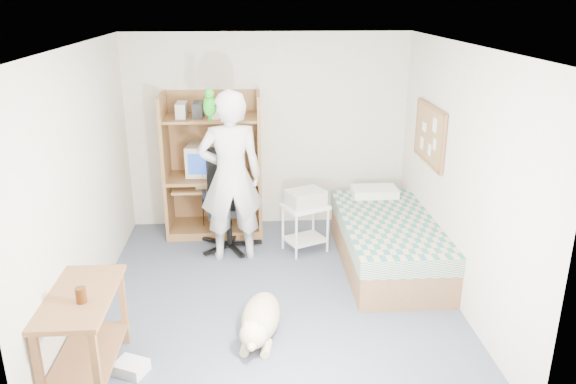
% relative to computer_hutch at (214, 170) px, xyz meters
% --- Properties ---
extents(floor, '(4.00, 4.00, 0.00)m').
position_rel_computer_hutch_xyz_m(floor, '(0.70, -1.74, -0.82)').
color(floor, '#4A5264').
rests_on(floor, ground).
extents(wall_back, '(3.60, 0.02, 2.50)m').
position_rel_computer_hutch_xyz_m(wall_back, '(0.70, 0.26, 0.43)').
color(wall_back, silver).
rests_on(wall_back, floor).
extents(wall_right, '(0.02, 4.00, 2.50)m').
position_rel_computer_hutch_xyz_m(wall_right, '(2.50, -1.74, 0.43)').
color(wall_right, silver).
rests_on(wall_right, floor).
extents(wall_left, '(0.02, 4.00, 2.50)m').
position_rel_computer_hutch_xyz_m(wall_left, '(-1.10, -1.74, 0.43)').
color(wall_left, silver).
rests_on(wall_left, floor).
extents(ceiling, '(3.60, 4.00, 0.02)m').
position_rel_computer_hutch_xyz_m(ceiling, '(0.70, -1.74, 1.68)').
color(ceiling, white).
rests_on(ceiling, wall_back).
extents(computer_hutch, '(1.20, 0.63, 1.80)m').
position_rel_computer_hutch_xyz_m(computer_hutch, '(0.00, 0.00, 0.00)').
color(computer_hutch, brown).
rests_on(computer_hutch, floor).
extents(bed, '(1.02, 2.02, 0.66)m').
position_rel_computer_hutch_xyz_m(bed, '(2.00, -1.12, -0.53)').
color(bed, brown).
rests_on(bed, floor).
extents(side_desk, '(0.50, 1.00, 0.75)m').
position_rel_computer_hutch_xyz_m(side_desk, '(-0.85, -2.94, -0.33)').
color(side_desk, brown).
rests_on(side_desk, floor).
extents(corkboard, '(0.04, 0.94, 0.66)m').
position_rel_computer_hutch_xyz_m(corkboard, '(2.47, -0.84, 0.63)').
color(corkboard, olive).
rests_on(corkboard, wall_right).
extents(office_chair, '(0.67, 0.67, 1.19)m').
position_rel_computer_hutch_xyz_m(office_chair, '(0.19, -0.49, -0.40)').
color(office_chair, black).
rests_on(office_chair, floor).
extents(person, '(0.77, 0.55, 1.97)m').
position_rel_computer_hutch_xyz_m(person, '(0.25, -0.80, 0.17)').
color(person, silver).
rests_on(person, floor).
extents(parrot, '(0.15, 0.25, 0.40)m').
position_rel_computer_hutch_xyz_m(parrot, '(0.05, -0.79, 0.99)').
color(parrot, '#159217').
rests_on(parrot, person).
extents(dog, '(0.46, 1.06, 0.40)m').
position_rel_computer_hutch_xyz_m(dog, '(0.53, -2.46, -0.65)').
color(dog, tan).
rests_on(dog, floor).
extents(printer_cart, '(0.60, 0.56, 0.58)m').
position_rel_computer_hutch_xyz_m(printer_cart, '(1.11, -0.68, -0.43)').
color(printer_cart, white).
rests_on(printer_cart, floor).
extents(printer, '(0.52, 0.47, 0.18)m').
position_rel_computer_hutch_xyz_m(printer, '(1.11, -0.68, -0.15)').
color(printer, '#ADADA8').
rests_on(printer, printer_cart).
extents(crt_monitor, '(0.46, 0.48, 0.39)m').
position_rel_computer_hutch_xyz_m(crt_monitor, '(-0.11, 0.01, 0.14)').
color(crt_monitor, beige).
rests_on(crt_monitor, computer_hutch).
extents(keyboard, '(0.46, 0.18, 0.03)m').
position_rel_computer_hutch_xyz_m(keyboard, '(0.01, -0.16, -0.15)').
color(keyboard, beige).
rests_on(keyboard, computer_hutch).
extents(pencil_cup, '(0.08, 0.08, 0.12)m').
position_rel_computer_hutch_xyz_m(pencil_cup, '(0.32, -0.09, -0.00)').
color(pencil_cup, gold).
rests_on(pencil_cup, computer_hutch).
extents(drink_glass, '(0.08, 0.08, 0.12)m').
position_rel_computer_hutch_xyz_m(drink_glass, '(-0.80, -3.06, -0.01)').
color(drink_glass, '#3C1E09').
rests_on(drink_glass, side_desk).
extents(floor_box_a, '(0.31, 0.29, 0.10)m').
position_rel_computer_hutch_xyz_m(floor_box_a, '(-0.53, -2.92, -0.77)').
color(floor_box_a, white).
rests_on(floor_box_a, floor).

